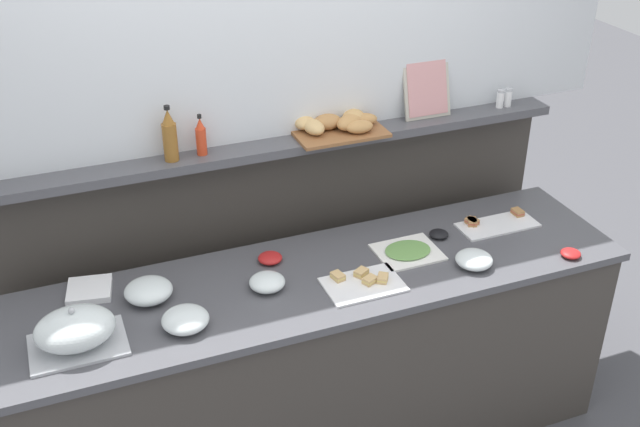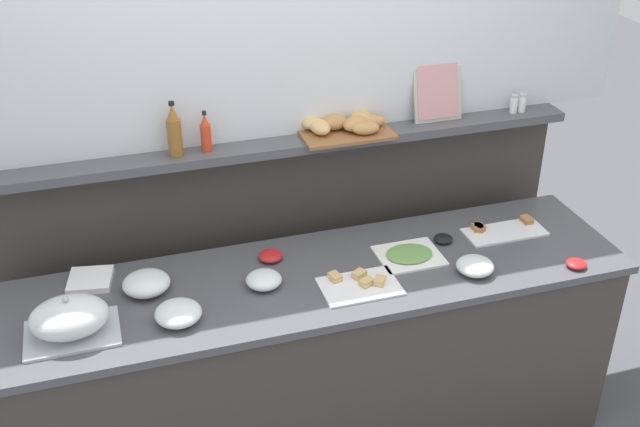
% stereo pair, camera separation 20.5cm
% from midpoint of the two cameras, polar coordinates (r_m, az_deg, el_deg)
% --- Properties ---
extents(ground_plane, '(12.00, 12.00, 0.00)m').
position_cam_midpoint_polar(ground_plane, '(4.18, -1.16, -10.84)').
color(ground_plane, '#4C4C51').
extents(buffet_counter, '(2.61, 0.67, 0.93)m').
position_cam_midpoint_polar(buffet_counter, '(3.44, 1.60, -11.07)').
color(buffet_counter, '#3D3833').
rests_on(buffet_counter, ground_plane).
extents(back_ledge_unit, '(2.63, 0.22, 1.35)m').
position_cam_midpoint_polar(back_ledge_unit, '(3.69, -0.87, -3.31)').
color(back_ledge_unit, '#3D3833').
rests_on(back_ledge_unit, ground_plane).
extents(sandwich_platter_side, '(0.31, 0.21, 0.04)m').
position_cam_midpoint_polar(sandwich_platter_side, '(3.10, 4.88, -5.29)').
color(sandwich_platter_side, white).
rests_on(sandwich_platter_side, buffet_counter).
extents(sandwich_platter_front, '(0.37, 0.16, 0.04)m').
position_cam_midpoint_polar(sandwich_platter_front, '(3.57, 14.97, -1.25)').
color(sandwich_platter_front, white).
rests_on(sandwich_platter_front, buffet_counter).
extents(cold_cuts_platter, '(0.27, 0.23, 0.02)m').
position_cam_midpoint_polar(cold_cuts_platter, '(3.31, 8.40, -3.10)').
color(cold_cuts_platter, white).
rests_on(cold_cuts_platter, buffet_counter).
extents(serving_cloche, '(0.34, 0.24, 0.17)m').
position_cam_midpoint_polar(serving_cloche, '(2.92, -16.16, -7.54)').
color(serving_cloche, '#B7BABF').
rests_on(serving_cloche, buffet_counter).
extents(glass_bowl_large, '(0.15, 0.15, 0.06)m').
position_cam_midpoint_polar(glass_bowl_large, '(3.09, -2.28, -5.01)').
color(glass_bowl_large, silver).
rests_on(glass_bowl_large, buffet_counter).
extents(glass_bowl_medium, '(0.18, 0.18, 0.07)m').
position_cam_midpoint_polar(glass_bowl_medium, '(2.93, -8.47, -7.41)').
color(glass_bowl_medium, silver).
rests_on(glass_bowl_medium, buffet_counter).
extents(glass_bowl_small, '(0.16, 0.16, 0.06)m').
position_cam_midpoint_polar(glass_bowl_small, '(3.25, 13.19, -3.88)').
color(glass_bowl_small, silver).
rests_on(glass_bowl_small, buffet_counter).
extents(glass_bowl_extra, '(0.19, 0.19, 0.08)m').
position_cam_midpoint_polar(glass_bowl_extra, '(3.10, -10.89, -5.19)').
color(glass_bowl_extra, silver).
rests_on(glass_bowl_extra, buffet_counter).
extents(condiment_bowl_teal, '(0.09, 0.09, 0.03)m').
position_cam_midpoint_polar(condiment_bowl_teal, '(3.41, 20.10, -3.55)').
color(condiment_bowl_teal, red).
rests_on(condiment_bowl_teal, buffet_counter).
extents(condiment_bowl_red, '(0.10, 0.10, 0.04)m').
position_cam_midpoint_polar(condiment_bowl_red, '(3.25, -1.90, -3.20)').
color(condiment_bowl_red, red).
rests_on(condiment_bowl_red, buffet_counter).
extents(condiment_bowl_cream, '(0.08, 0.08, 0.03)m').
position_cam_midpoint_polar(condiment_bowl_cream, '(3.43, 10.81, -1.88)').
color(condiment_bowl_cream, black).
rests_on(condiment_bowl_cream, buffet_counter).
extents(napkin_stack, '(0.20, 0.20, 0.03)m').
position_cam_midpoint_polar(napkin_stack, '(3.22, -14.91, -4.81)').
color(napkin_stack, white).
rests_on(napkin_stack, buffet_counter).
extents(vinegar_bottle_amber, '(0.06, 0.06, 0.24)m').
position_cam_midpoint_polar(vinegar_bottle_amber, '(3.18, -8.94, 5.97)').
color(vinegar_bottle_amber, '#8E5B23').
rests_on(vinegar_bottle_amber, back_ledge_unit).
extents(hot_sauce_bottle, '(0.04, 0.04, 0.18)m').
position_cam_midpoint_polar(hot_sauce_bottle, '(3.22, -6.67, 5.87)').
color(hot_sauce_bottle, red).
rests_on(hot_sauce_bottle, back_ledge_unit).
extents(salt_shaker, '(0.03, 0.03, 0.09)m').
position_cam_midpoint_polar(salt_shaker, '(3.73, 15.72, 7.80)').
color(salt_shaker, white).
rests_on(salt_shaker, back_ledge_unit).
extents(pepper_shaker, '(0.03, 0.03, 0.09)m').
position_cam_midpoint_polar(pepper_shaker, '(3.76, 16.29, 7.85)').
color(pepper_shaker, white).
rests_on(pepper_shaker, back_ledge_unit).
extents(bread_basket, '(0.40, 0.30, 0.08)m').
position_cam_midpoint_polar(bread_basket, '(3.39, 3.57, 6.57)').
color(bread_basket, brown).
rests_on(bread_basket, back_ledge_unit).
extents(framed_picture, '(0.23, 0.08, 0.27)m').
position_cam_midpoint_polar(framed_picture, '(3.55, 10.35, 8.93)').
color(framed_picture, '#B2AD9E').
rests_on(framed_picture, back_ledge_unit).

